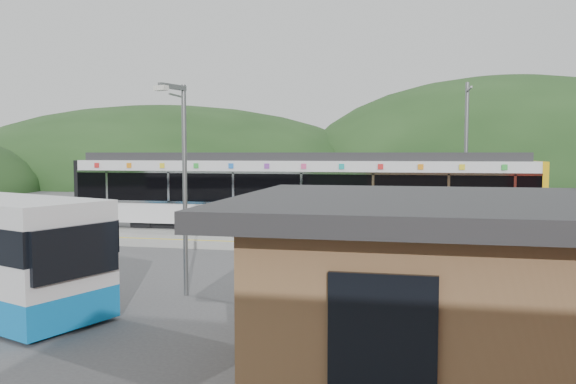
# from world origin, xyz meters

# --- Properties ---
(ground) EXTENTS (120.00, 120.00, 0.00)m
(ground) POSITION_xyz_m (0.00, 0.00, 0.00)
(ground) COLOR #4C4C4F
(ground) RESTS_ON ground
(hills) EXTENTS (146.00, 149.00, 26.00)m
(hills) POSITION_xyz_m (6.19, 5.29, 0.00)
(hills) COLOR #1E3D19
(hills) RESTS_ON ground
(platform) EXTENTS (26.00, 3.20, 0.30)m
(platform) POSITION_xyz_m (0.00, 3.30, 0.15)
(platform) COLOR #9E9E99
(platform) RESTS_ON ground
(yellow_line) EXTENTS (26.00, 0.10, 0.01)m
(yellow_line) POSITION_xyz_m (0.00, 2.00, 0.30)
(yellow_line) COLOR yellow
(yellow_line) RESTS_ON platform
(train) EXTENTS (20.44, 3.01, 3.74)m
(train) POSITION_xyz_m (-0.53, 6.00, 2.06)
(train) COLOR black
(train) RESTS_ON ground
(catenary_mast_west) EXTENTS (0.18, 1.80, 7.00)m
(catenary_mast_west) POSITION_xyz_m (-7.00, 8.56, 3.65)
(catenary_mast_west) COLOR slate
(catenary_mast_west) RESTS_ON ground
(catenary_mast_east) EXTENTS (0.18, 1.80, 7.00)m
(catenary_mast_east) POSITION_xyz_m (7.00, 8.56, 3.65)
(catenary_mast_east) COLOR slate
(catenary_mast_east) RESTS_ON ground
(station_shelter) EXTENTS (9.20, 6.20, 3.00)m
(station_shelter) POSITION_xyz_m (6.00, -9.01, 1.55)
(station_shelter) COLOR brown
(station_shelter) RESTS_ON ground
(lamp_post) EXTENTS (0.41, 1.03, 5.49)m
(lamp_post) POSITION_xyz_m (-1.35, -5.16, 3.29)
(lamp_post) COLOR slate
(lamp_post) RESTS_ON ground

